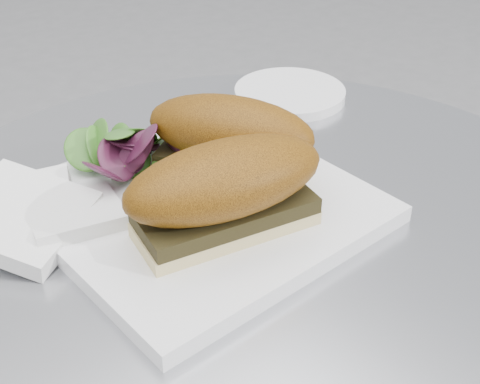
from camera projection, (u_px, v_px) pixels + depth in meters
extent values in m
cylinder|color=silver|center=(258.00, 243.00, 0.59)|extent=(0.70, 0.70, 0.02)
cube|color=white|center=(199.00, 205.00, 0.61)|extent=(0.28, 0.28, 0.02)
cube|color=beige|center=(226.00, 224.00, 0.56)|extent=(0.16, 0.09, 0.01)
cube|color=black|center=(226.00, 210.00, 0.56)|extent=(0.16, 0.09, 0.01)
ellipsoid|color=brown|center=(225.00, 179.00, 0.54)|extent=(0.19, 0.11, 0.06)
cube|color=beige|center=(231.00, 171.00, 0.63)|extent=(0.12, 0.15, 0.01)
cube|color=black|center=(230.00, 158.00, 0.63)|extent=(0.12, 0.14, 0.01)
ellipsoid|color=brown|center=(230.00, 129.00, 0.61)|extent=(0.15, 0.17, 0.06)
cylinder|color=white|center=(290.00, 93.00, 0.82)|extent=(0.14, 0.14, 0.01)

